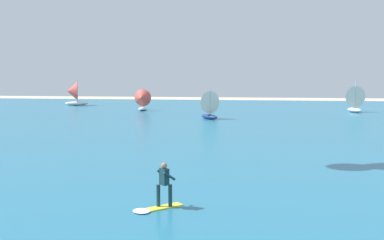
# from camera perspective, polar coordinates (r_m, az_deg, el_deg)

# --- Properties ---
(ocean) EXTENTS (160.00, 90.00, 0.10)m
(ocean) POSITION_cam_1_polar(r_m,az_deg,el_deg) (50.44, 5.93, -0.10)
(ocean) COLOR #236B89
(ocean) RESTS_ON ground
(kitesurfer) EXTENTS (1.79, 1.77, 1.67)m
(kitesurfer) POSITION_cam_1_polar(r_m,az_deg,el_deg) (16.65, -4.06, -9.02)
(kitesurfer) COLOR yellow
(kitesurfer) RESTS_ON ocean
(sailboat_center_horizon) EXTENTS (4.02, 3.58, 4.51)m
(sailboat_center_horizon) POSITION_cam_1_polar(r_m,az_deg,el_deg) (79.09, -14.70, 3.27)
(sailboat_center_horizon) COLOR white
(sailboat_center_horizon) RESTS_ON ocean
(sailboat_outermost) EXTENTS (3.12, 3.56, 4.00)m
(sailboat_outermost) POSITION_cam_1_polar(r_m,az_deg,el_deg) (65.93, 19.57, 2.54)
(sailboat_outermost) COLOR silver
(sailboat_outermost) RESTS_ON ocean
(sailboat_trailing) EXTENTS (3.07, 3.21, 3.58)m
(sailboat_trailing) POSITION_cam_1_polar(r_m,az_deg,el_deg) (51.94, 1.94, 1.96)
(sailboat_trailing) COLOR navy
(sailboat_trailing) RESTS_ON ocean
(sailboat_near_shore) EXTENTS (2.44, 2.90, 3.43)m
(sailboat_near_shore) POSITION_cam_1_polar(r_m,az_deg,el_deg) (64.69, -6.31, 2.54)
(sailboat_near_shore) COLOR silver
(sailboat_near_shore) RESTS_ON ocean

